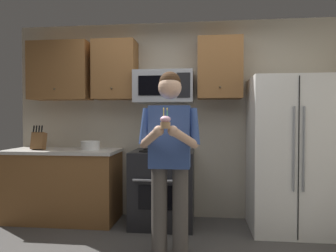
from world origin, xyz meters
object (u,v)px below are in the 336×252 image
at_px(refrigerator, 289,154).
at_px(cupcake, 165,122).
at_px(knife_block, 39,141).
at_px(microwave, 164,87).
at_px(bowl_large_white, 90,145).
at_px(oven_range, 163,188).
at_px(person, 170,153).

relative_size(refrigerator, cupcake, 10.35).
bearing_deg(cupcake, refrigerator, 42.62).
bearing_deg(cupcake, knife_block, 145.73).
height_order(refrigerator, knife_block, refrigerator).
bearing_deg(microwave, bowl_large_white, -174.41).
bearing_deg(cupcake, microwave, 97.63).
relative_size(oven_range, microwave, 1.26).
bearing_deg(cupcake, person, 90.00).
distance_m(oven_range, refrigerator, 1.56).
height_order(refrigerator, bowl_large_white, refrigerator).
xyz_separation_m(microwave, cupcake, (0.18, -1.37, -0.43)).
bearing_deg(person, cupcake, -90.00).
distance_m(knife_block, cupcake, 2.18).
relative_size(knife_block, bowl_large_white, 1.32).
relative_size(microwave, knife_block, 2.31).
bearing_deg(refrigerator, bowl_large_white, 178.44).
bearing_deg(knife_block, person, -26.47).
bearing_deg(microwave, oven_range, -90.02).
height_order(bowl_large_white, cupcake, cupcake).
bearing_deg(bowl_large_white, microwave, 5.59).
bearing_deg(person, oven_range, 101.27).
distance_m(oven_range, knife_block, 1.71).
bearing_deg(microwave, cupcake, -82.37).
height_order(bowl_large_white, person, person).
bearing_deg(bowl_large_white, person, -40.17).
bearing_deg(oven_range, knife_block, -178.95).
xyz_separation_m(refrigerator, person, (-1.32, -0.88, 0.10)).
height_order(refrigerator, cupcake, refrigerator).
bearing_deg(cupcake, oven_range, 98.35).
bearing_deg(oven_range, refrigerator, -1.50).
height_order(knife_block, bowl_large_white, knife_block).
distance_m(oven_range, cupcake, 1.51).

